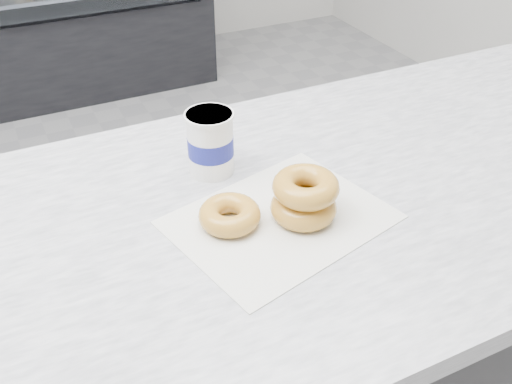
# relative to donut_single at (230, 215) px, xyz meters

# --- Properties ---
(ground) EXTENTS (5.00, 5.00, 0.00)m
(ground) POSITION_rel_donut_single_xyz_m (-0.28, 0.62, -0.92)
(ground) COLOR gray
(ground) RESTS_ON ground
(wax_paper) EXTENTS (0.39, 0.33, 0.00)m
(wax_paper) POSITION_rel_donut_single_xyz_m (0.08, -0.03, -0.02)
(wax_paper) COLOR silver
(wax_paper) RESTS_ON counter
(donut_single) EXTENTS (0.11, 0.11, 0.04)m
(donut_single) POSITION_rel_donut_single_xyz_m (0.00, 0.00, 0.00)
(donut_single) COLOR gold
(donut_single) RESTS_ON wax_paper
(donut_stack) EXTENTS (0.14, 0.14, 0.08)m
(donut_stack) POSITION_rel_donut_single_xyz_m (0.12, -0.03, 0.02)
(donut_stack) COLOR gold
(donut_stack) RESTS_ON wax_paper
(coffee_cup) EXTENTS (0.09, 0.09, 0.12)m
(coffee_cup) POSITION_rel_donut_single_xyz_m (0.03, 0.16, 0.04)
(coffee_cup) COLOR white
(coffee_cup) RESTS_ON counter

